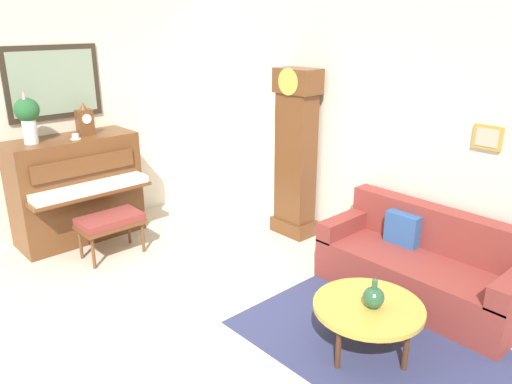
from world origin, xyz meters
TOP-DOWN VIEW (x-y plane):
  - ground_plane at (0.00, 0.00)m, footprint 6.40×6.00m
  - wall_left at (-2.60, 0.00)m, footprint 0.13×4.90m
  - wall_back at (0.01, 2.40)m, footprint 5.30×0.13m
  - area_rug at (1.41, 0.97)m, footprint 2.10×1.50m
  - piano at (-2.23, 0.10)m, footprint 0.87×1.44m
  - piano_bench at (-1.52, 0.14)m, footprint 0.42×0.70m
  - grandfather_clock at (-0.57, 2.13)m, footprint 0.52×0.34m
  - couch at (1.29, 1.93)m, footprint 1.90×0.80m
  - coffee_table at (1.43, 0.86)m, footprint 0.88×0.88m
  - mantel_clock at (-2.23, 0.29)m, footprint 0.13×0.18m
  - flower_vase at (-2.23, -0.34)m, footprint 0.26×0.26m
  - teacup at (-2.11, 0.11)m, footprint 0.12×0.12m
  - green_jug at (1.47, 0.86)m, footprint 0.17×0.17m

SIDE VIEW (x-z plane):
  - ground_plane at x=0.00m, z-range -0.10..0.00m
  - area_rug at x=1.41m, z-range 0.00..0.01m
  - couch at x=1.29m, z-range -0.11..0.73m
  - coffee_table at x=1.43m, z-range 0.17..0.58m
  - piano_bench at x=-1.52m, z-range 0.17..0.65m
  - green_jug at x=1.47m, z-range 0.37..0.61m
  - piano at x=-2.23m, z-range 0.01..1.26m
  - grandfather_clock at x=-0.57m, z-range -0.05..1.98m
  - teacup at x=-2.11m, z-range 1.25..1.31m
  - wall_back at x=0.01m, z-range 0.00..2.80m
  - wall_left at x=-2.60m, z-range 0.01..2.81m
  - mantel_clock at x=-2.23m, z-range 1.24..1.62m
  - flower_vase at x=-2.23m, z-range 1.28..1.86m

